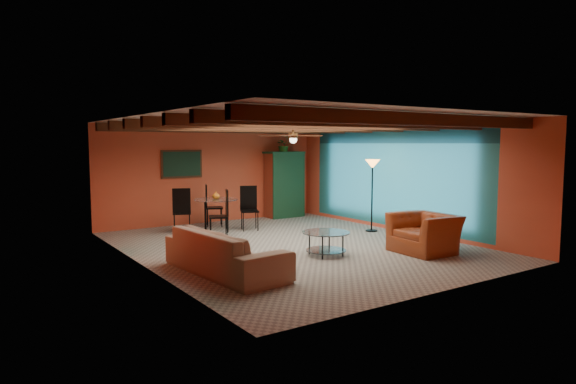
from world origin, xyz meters
TOP-DOWN VIEW (x-y plane):
  - room at (0.00, 0.11)m, footprint 6.52×8.01m
  - sofa at (-2.24, -1.23)m, footprint 1.24×2.63m
  - armchair at (1.83, -2.01)m, footprint 1.12×1.26m
  - coffee_table at (0.01, -1.13)m, footprint 1.02×1.02m
  - dining_table at (-0.58, 2.56)m, footprint 2.83×2.83m
  - armoire at (2.20, 3.70)m, footprint 1.09×0.55m
  - floor_lamp at (2.65, 0.38)m, footprint 0.45×0.45m
  - ceiling_fan at (0.00, 0.00)m, footprint 1.50×1.50m
  - painting at (-0.90, 3.96)m, footprint 1.05×0.03m
  - potted_plant at (2.20, 3.70)m, footprint 0.50×0.45m
  - vase at (-0.58, 2.56)m, footprint 0.25×0.25m

SIDE VIEW (x-z plane):
  - coffee_table at x=0.01m, z-range 0.00..0.48m
  - sofa at x=-2.24m, z-range 0.00..0.74m
  - armchair at x=1.83m, z-range 0.00..0.78m
  - dining_table at x=-0.58m, z-range 0.00..1.13m
  - floor_lamp at x=2.65m, z-range 0.00..1.81m
  - armoire at x=2.20m, z-range 0.00..1.90m
  - vase at x=-0.58m, z-range 1.13..1.33m
  - painting at x=-0.90m, z-range 1.32..1.97m
  - potted_plant at x=2.20m, z-range 1.90..2.41m
  - ceiling_fan at x=0.00m, z-range 2.14..2.58m
  - room at x=0.00m, z-range 1.01..3.72m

